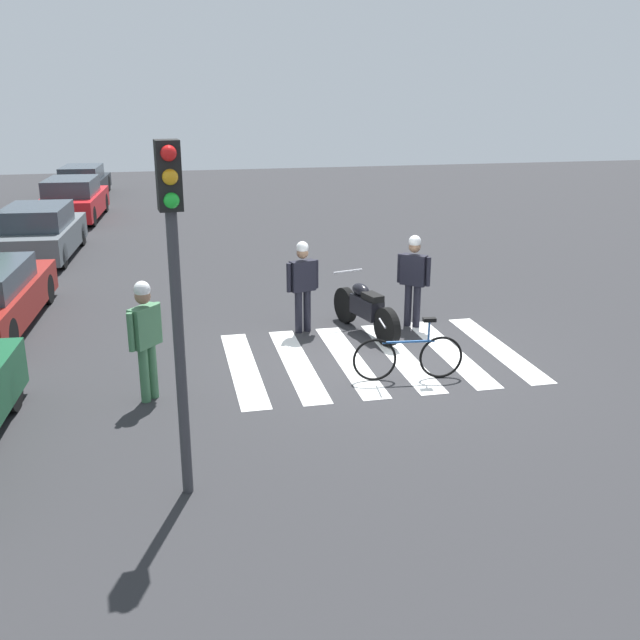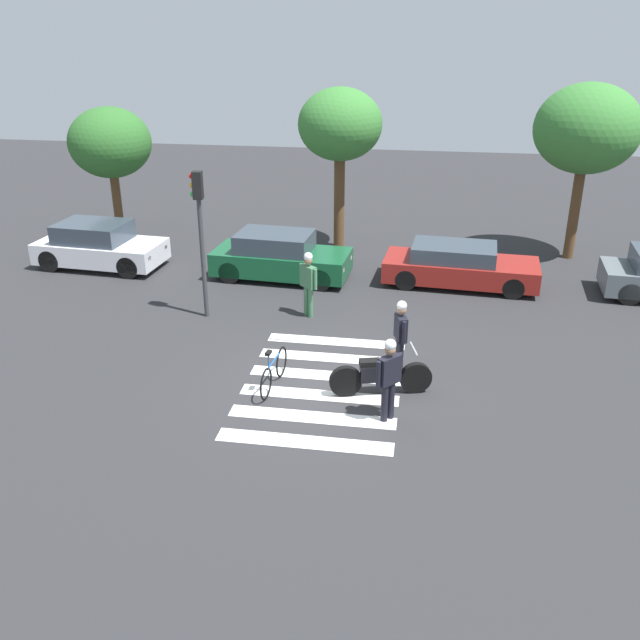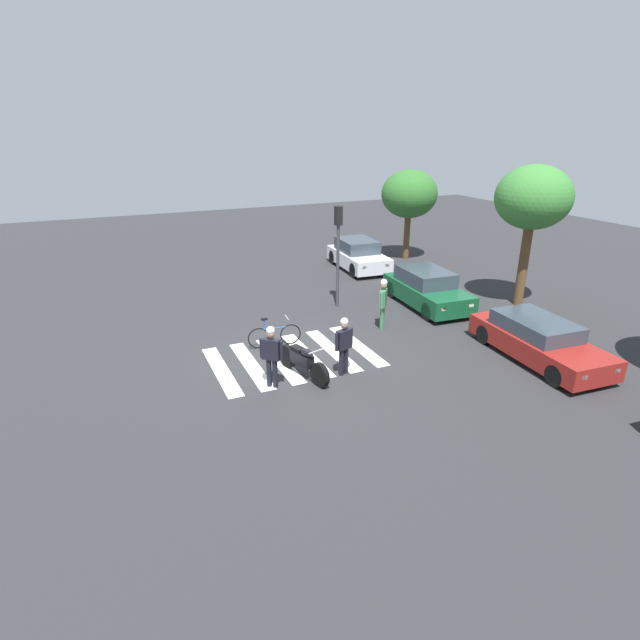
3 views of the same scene
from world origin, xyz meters
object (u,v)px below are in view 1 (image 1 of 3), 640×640
object	(u,v)px
leaning_bicycle	(408,356)
car_grey_coupe	(40,233)
officer_on_foot	(414,274)
pedestrian_bystander	(145,332)
police_motorcycle	(365,309)
officer_by_motorcycle	(303,281)
traffic_light_pole	(174,266)
car_red_convertible	(73,200)
car_black_suv	(83,182)

from	to	relation	value
leaning_bicycle	car_grey_coupe	size ratio (longest dim) A/B	0.41
officer_on_foot	pedestrian_bystander	size ratio (longest dim) A/B	0.98
police_motorcycle	leaning_bicycle	bearing A→B (deg)	-178.75
police_motorcycle	pedestrian_bystander	world-z (taller)	pedestrian_bystander
officer_by_motorcycle	pedestrian_bystander	size ratio (longest dim) A/B	0.96
officer_by_motorcycle	traffic_light_pole	world-z (taller)	traffic_light_pole
car_red_convertible	officer_on_foot	bearing A→B (deg)	-151.18
police_motorcycle	leaning_bicycle	size ratio (longest dim) A/B	1.24
officer_on_foot	car_black_suv	world-z (taller)	officer_on_foot
leaning_bicycle	officer_on_foot	size ratio (longest dim) A/B	0.98
officer_by_motorcycle	traffic_light_pole	distance (m)	6.07
officer_on_foot	traffic_light_pole	world-z (taller)	traffic_light_pole
car_red_convertible	car_black_suv	xyz separation A→B (m)	(5.74, 0.18, -0.07)
officer_on_foot	car_grey_coupe	bearing A→B (deg)	45.24
pedestrian_bystander	car_grey_coupe	bearing A→B (deg)	15.77
leaning_bicycle	car_grey_coupe	bearing A→B (deg)	33.73
officer_by_motorcycle	police_motorcycle	bearing A→B (deg)	-106.93
officer_on_foot	car_black_suv	distance (m)	20.90
police_motorcycle	traffic_light_pole	size ratio (longest dim) A/B	0.55
car_grey_coupe	pedestrian_bystander	bearing A→B (deg)	-164.23
pedestrian_bystander	car_grey_coupe	size ratio (longest dim) A/B	0.42
officer_on_foot	pedestrian_bystander	world-z (taller)	pedestrian_bystander
officer_on_foot	traffic_light_pole	bearing A→B (deg)	139.26
pedestrian_bystander	car_black_suv	size ratio (longest dim) A/B	0.40
police_motorcycle	pedestrian_bystander	xyz separation A→B (m)	(-2.25, 3.93, 0.58)
car_grey_coupe	traffic_light_pole	distance (m)	13.52
officer_on_foot	traffic_light_pole	size ratio (longest dim) A/B	0.45
leaning_bicycle	officer_on_foot	bearing A→B (deg)	-20.40
car_red_convertible	traffic_light_pole	world-z (taller)	traffic_light_pole
car_grey_coupe	car_red_convertible	xyz separation A→B (m)	(5.93, -0.29, 0.01)
officer_by_motorcycle	car_grey_coupe	bearing A→B (deg)	36.76
officer_on_foot	car_red_convertible	bearing A→B (deg)	28.82
pedestrian_bystander	traffic_light_pole	bearing A→B (deg)	-171.00
police_motorcycle	officer_on_foot	xyz separation A→B (m)	(0.22, -1.00, 0.55)
police_motorcycle	leaning_bicycle	world-z (taller)	police_motorcycle
officer_on_foot	officer_by_motorcycle	world-z (taller)	officer_on_foot
officer_by_motorcycle	officer_on_foot	bearing A→B (deg)	-93.28
officer_on_foot	leaning_bicycle	bearing A→B (deg)	159.60
leaning_bicycle	car_black_suv	world-z (taller)	car_black_suv
leaning_bicycle	car_red_convertible	xyz separation A→B (m)	(16.22, 6.58, 0.30)
car_black_suv	traffic_light_pole	bearing A→B (deg)	-172.57
police_motorcycle	officer_by_motorcycle	world-z (taller)	officer_by_motorcycle
car_red_convertible	pedestrian_bystander	bearing A→B (deg)	-170.86
leaning_bicycle	officer_by_motorcycle	size ratio (longest dim) A/B	1.01
leaning_bicycle	officer_on_foot	distance (m)	2.79
police_motorcycle	leaning_bicycle	distance (m)	2.32
car_black_suv	car_grey_coupe	bearing A→B (deg)	179.49
leaning_bicycle	pedestrian_bystander	world-z (taller)	pedestrian_bystander
pedestrian_bystander	traffic_light_pole	world-z (taller)	traffic_light_pole
car_black_suv	police_motorcycle	bearing A→B (deg)	-161.14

